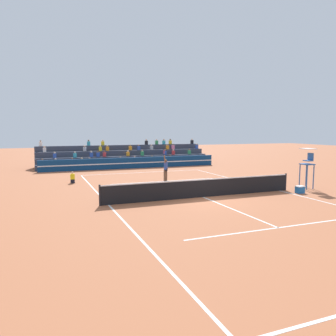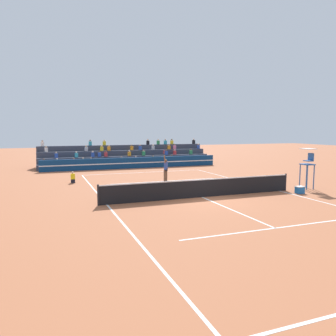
% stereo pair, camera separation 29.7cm
% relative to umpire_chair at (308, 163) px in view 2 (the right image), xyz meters
% --- Properties ---
extents(ground_plane, '(120.00, 120.00, 0.00)m').
position_rel_umpire_chair_xyz_m(ground_plane, '(-7.71, 0.00, -1.72)').
color(ground_plane, '#AD603D').
extents(court_lines, '(11.10, 23.90, 0.01)m').
position_rel_umpire_chair_xyz_m(court_lines, '(-7.71, 0.00, -1.71)').
color(court_lines, white).
rests_on(court_lines, ground).
extents(tennis_net, '(12.00, 0.10, 1.10)m').
position_rel_umpire_chair_xyz_m(tennis_net, '(-7.71, 0.00, -1.17)').
color(tennis_net, black).
rests_on(tennis_net, ground).
extents(sponsor_banner_wall, '(18.00, 0.26, 1.10)m').
position_rel_umpire_chair_xyz_m(sponsor_banner_wall, '(-7.71, 15.42, -1.17)').
color(sponsor_banner_wall, navy).
rests_on(sponsor_banner_wall, ground).
extents(bleacher_stand, '(18.46, 3.80, 2.83)m').
position_rel_umpire_chair_xyz_m(bleacher_stand, '(-7.71, 18.58, -0.88)').
color(bleacher_stand, '#383D4C').
rests_on(bleacher_stand, ground).
extents(umpire_chair, '(0.76, 0.84, 2.67)m').
position_rel_umpire_chair_xyz_m(umpire_chair, '(0.00, 0.00, 0.00)').
color(umpire_chair, '#285699').
rests_on(umpire_chair, ground).
extents(ball_kid_courtside, '(0.30, 0.36, 0.84)m').
position_rel_umpire_chair_xyz_m(ball_kid_courtside, '(-14.27, 8.03, -1.39)').
color(ball_kid_courtside, black).
rests_on(ball_kid_courtside, ground).
extents(tennis_player, '(0.66, 0.82, 2.49)m').
position_rel_umpire_chair_xyz_m(tennis_player, '(-7.78, 5.90, -0.73)').
color(tennis_player, brown).
rests_on(tennis_player, ground).
extents(tennis_ball, '(0.07, 0.07, 0.07)m').
position_rel_umpire_chair_xyz_m(tennis_ball, '(-7.73, 1.59, -1.68)').
color(tennis_ball, '#C6DB33').
rests_on(tennis_ball, ground).
extents(equipment_cooler, '(0.50, 0.38, 0.45)m').
position_rel_umpire_chair_xyz_m(equipment_cooler, '(-1.59, -1.09, -1.49)').
color(equipment_cooler, '#1E66B2').
rests_on(equipment_cooler, ground).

